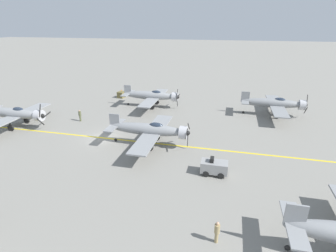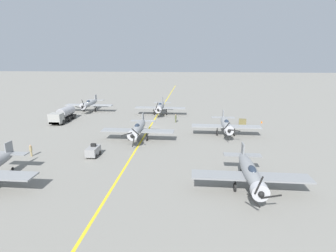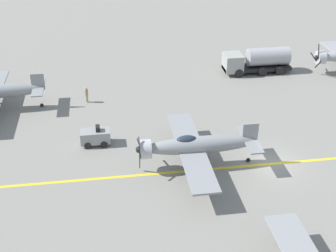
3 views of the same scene
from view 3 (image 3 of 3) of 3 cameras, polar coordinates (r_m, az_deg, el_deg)
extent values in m
plane|color=gray|center=(39.96, 12.57, -4.52)|extent=(400.00, 400.00, 0.00)
cube|color=yellow|center=(39.96, 12.57, -4.52)|extent=(0.30, 160.00, 0.01)
ellipsoid|color=gray|center=(37.73, 3.97, -2.30)|extent=(1.50, 9.50, 1.42)
cylinder|color=#B7B7BC|center=(37.12, -2.77, -2.83)|extent=(1.58, 0.90, 1.58)
ellipsoid|color=#232D3D|center=(37.23, 2.28, -1.70)|extent=(0.80, 1.70, 0.76)
cube|color=gray|center=(37.77, 2.82, -2.83)|extent=(12.00, 2.10, 0.16)
cube|color=gray|center=(38.65, 9.92, -1.62)|extent=(4.40, 1.10, 0.12)
cube|color=gray|center=(38.33, 10.00, -0.78)|extent=(0.14, 1.30, 1.60)
sphere|color=black|center=(37.09, -3.54, -2.89)|extent=(0.56, 0.56, 0.56)
cube|color=black|center=(36.23, -3.47, -2.65)|extent=(1.40, 0.06, 1.27)
cube|color=black|center=(37.40, -3.47, -4.15)|extent=(0.49, 0.06, 1.74)
cube|color=black|center=(37.65, -3.67, -1.87)|extent=(1.71, 0.06, 0.68)
cylinder|color=black|center=(36.88, 3.24, -4.88)|extent=(0.14, 0.14, 1.26)
cylinder|color=black|center=(37.23, 3.22, -5.69)|extent=(0.22, 0.90, 0.90)
cylinder|color=black|center=(39.35, 2.39, -2.47)|extent=(0.14, 0.14, 1.26)
cylinder|color=black|center=(39.68, 2.37, -3.24)|extent=(0.22, 0.90, 0.90)
cylinder|color=black|center=(39.73, 9.76, -4.11)|extent=(0.12, 0.36, 0.36)
cube|color=gray|center=(48.95, -15.50, 4.58)|extent=(4.40, 1.10, 0.12)
cube|color=gray|center=(48.69, -15.60, 5.27)|extent=(0.14, 1.30, 1.60)
cylinder|color=black|center=(49.78, -15.13, 2.47)|extent=(0.12, 0.36, 0.36)
cylinder|color=#B7B7BC|center=(58.19, 18.12, 7.96)|extent=(1.58, 0.90, 1.58)
sphere|color=black|center=(57.97, 17.67, 7.96)|extent=(0.56, 0.56, 0.56)
cube|color=black|center=(57.49, 17.89, 8.65)|extent=(0.62, 0.06, 1.72)
cube|color=black|center=(57.68, 17.82, 7.15)|extent=(1.32, 0.06, 1.36)
cube|color=black|center=(58.76, 17.30, 8.07)|extent=(1.73, 0.06, 0.56)
cube|color=black|center=(57.26, 10.72, 7.04)|extent=(2.25, 8.00, 0.40)
cube|color=#999993|center=(56.10, 7.91, 7.69)|extent=(2.50, 2.08, 2.00)
cylinder|color=#9E9EA3|center=(57.23, 12.11, 8.29)|extent=(2.10, 4.96, 2.10)
cylinder|color=black|center=(55.52, 8.65, 6.37)|extent=(0.30, 1.00, 1.00)
cylinder|color=black|center=(57.63, 7.99, 7.29)|extent=(0.30, 1.00, 1.00)
cylinder|color=black|center=(56.40, 11.47, 6.48)|extent=(0.30, 1.00, 1.00)
cylinder|color=black|center=(58.47, 10.73, 7.38)|extent=(0.30, 1.00, 1.00)
cylinder|color=black|center=(57.12, 13.45, 6.55)|extent=(0.30, 1.00, 1.00)
cylinder|color=black|center=(59.17, 12.65, 7.44)|extent=(0.30, 1.00, 1.00)
cube|color=gray|center=(41.78, -8.84, -1.23)|extent=(1.40, 2.60, 1.10)
cube|color=black|center=(41.39, -8.56, -0.29)|extent=(0.70, 0.36, 0.44)
cylinder|color=black|center=(41.47, -9.76, -2.38)|extent=(0.20, 0.60, 0.60)
cylinder|color=black|center=(42.65, -9.76, -1.42)|extent=(0.20, 0.60, 0.60)
cylinder|color=black|center=(41.43, -7.79, -2.24)|extent=(0.20, 0.60, 0.60)
cylinder|color=black|center=(42.61, -7.84, -1.29)|extent=(0.20, 0.60, 0.60)
cylinder|color=tan|center=(49.65, -9.86, 3.31)|extent=(0.25, 0.25, 0.81)
cylinder|color=tan|center=(49.34, -9.93, 4.08)|extent=(0.37, 0.37, 0.67)
sphere|color=tan|center=(49.16, -9.98, 4.55)|extent=(0.22, 0.22, 0.22)
camera|label=1|loc=(59.42, -10.99, 21.24)|focal=28.00mm
camera|label=2|loc=(42.01, -63.06, 1.69)|focal=28.00mm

